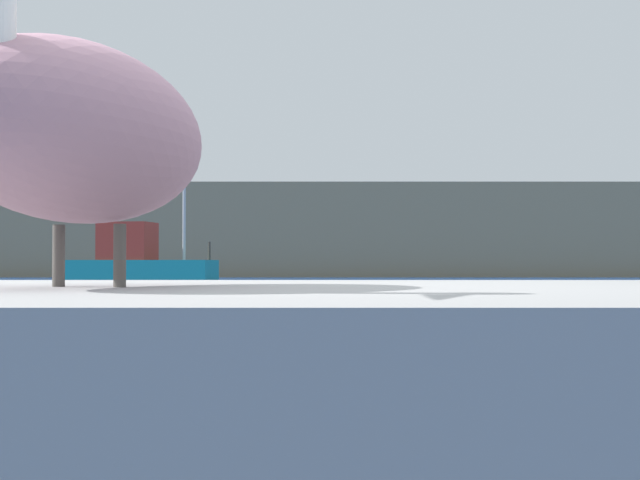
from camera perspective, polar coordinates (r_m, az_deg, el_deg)
name	(u,v)px	position (r m, az deg, el deg)	size (l,w,h in m)	color
hillside_backdrop	(312,233)	(76.22, -0.47, 0.41)	(140.00, 16.52, 6.70)	#7F755B
pier_dock	(74,480)	(2.41, -14.19, -13.45)	(3.59, 2.10, 0.90)	gray
pelican	(74,129)	(2.37, -14.21, 6.33)	(0.72, 1.21, 0.86)	gray
fishing_boat_teal	(135,264)	(38.44, -10.75, -1.41)	(5.87, 2.83, 4.86)	teal
mooring_buoy	(201,318)	(11.21, -6.99, -4.55)	(0.67, 0.67, 0.67)	red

